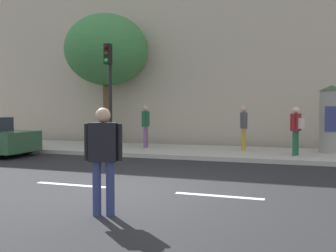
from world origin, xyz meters
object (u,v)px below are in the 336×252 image
object	(u,v)px
street_tree	(107,50)
pedestrian_near_pole	(146,123)
poster_column	(331,119)
pedestrian_in_red_top	(103,152)
pedestrian_in_dark_shirt	(244,125)
pedestrian_with_bag	(296,126)
traffic_light	(109,79)

from	to	relation	value
street_tree	pedestrian_near_pole	xyz separation A→B (m)	(2.52, -1.37, -3.31)
poster_column	street_tree	xyz separation A→B (m)	(-9.63, 0.82, 3.08)
pedestrian_in_red_top	pedestrian_near_pole	world-z (taller)	pedestrian_near_pole
pedestrian_near_pole	pedestrian_in_dark_shirt	xyz separation A→B (m)	(3.98, 0.24, -0.02)
street_tree	pedestrian_with_bag	size ratio (longest dim) A/B	3.58
pedestrian_in_red_top	pedestrian_with_bag	bearing A→B (deg)	70.69
poster_column	pedestrian_near_pole	xyz separation A→B (m)	(-7.10, -0.55, -0.23)
traffic_light	pedestrian_near_pole	world-z (taller)	traffic_light
poster_column	pedestrian_with_bag	size ratio (longest dim) A/B	1.47
poster_column	pedestrian_in_red_top	xyz separation A→B (m)	(-4.10, -9.59, -0.36)
street_tree	pedestrian_near_pole	bearing A→B (deg)	-28.47
poster_column	pedestrian_in_dark_shirt	xyz separation A→B (m)	(-3.13, -0.31, -0.25)
poster_column	pedestrian_with_bag	world-z (taller)	poster_column
street_tree	pedestrian_with_bag	xyz separation A→B (m)	(8.43, -2.11, -3.33)
street_tree	pedestrian_in_dark_shirt	xyz separation A→B (m)	(6.50, -1.13, -3.33)
traffic_light	poster_column	distance (m)	8.30
traffic_light	poster_column	world-z (taller)	traffic_light
pedestrian_in_red_top	pedestrian_near_pole	distance (m)	9.52
poster_column	pedestrian_near_pole	distance (m)	7.13
pedestrian_with_bag	pedestrian_in_dark_shirt	bearing A→B (deg)	153.01
pedestrian_with_bag	pedestrian_in_red_top	bearing A→B (deg)	-109.31
traffic_light	poster_column	xyz separation A→B (m)	(7.83, 2.35, -1.46)
pedestrian_in_red_top	traffic_light	bearing A→B (deg)	117.24
traffic_light	pedestrian_in_red_top	bearing A→B (deg)	-62.76
street_tree	pedestrian_near_pole	world-z (taller)	street_tree
pedestrian_in_red_top	pedestrian_in_dark_shirt	bearing A→B (deg)	83.99
traffic_light	pedestrian_near_pole	distance (m)	2.58
poster_column	street_tree	bearing A→B (deg)	175.13
pedestrian_near_pole	pedestrian_in_dark_shirt	bearing A→B (deg)	3.45
pedestrian_near_pole	poster_column	bearing A→B (deg)	4.40
pedestrian_near_pole	traffic_light	bearing A→B (deg)	-111.80
traffic_light	pedestrian_with_bag	distance (m)	6.93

